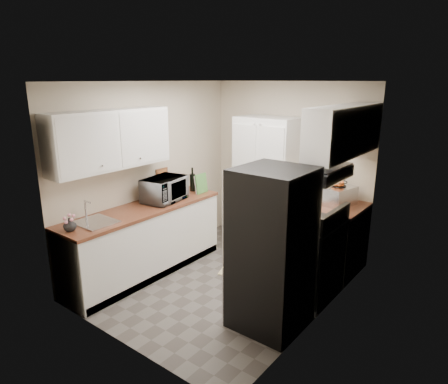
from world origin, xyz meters
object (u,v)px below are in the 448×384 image
(pantry_cabinet, at_px, (267,184))
(refrigerator, at_px, (272,250))
(microwave, at_px, (164,189))
(electric_range, at_px, (308,257))
(wine_bottle, at_px, (192,180))
(toaster_oven, at_px, (338,196))

(pantry_cabinet, relative_size, refrigerator, 1.18)
(pantry_cabinet, height_order, refrigerator, pantry_cabinet)
(microwave, bearing_deg, refrigerator, -109.67)
(electric_range, height_order, wine_bottle, wine_bottle)
(refrigerator, relative_size, toaster_oven, 3.98)
(electric_range, bearing_deg, pantry_cabinet, 141.78)
(wine_bottle, bearing_deg, electric_range, -4.88)
(electric_range, xyz_separation_m, microwave, (-1.95, -0.44, 0.61))
(refrigerator, bearing_deg, toaster_oven, 89.79)
(electric_range, bearing_deg, refrigerator, -92.48)
(toaster_oven, bearing_deg, microwave, -132.69)
(electric_range, relative_size, refrigerator, 0.66)
(toaster_oven, bearing_deg, wine_bottle, -147.47)
(electric_range, distance_m, microwave, 2.09)
(microwave, bearing_deg, pantry_cabinet, -38.78)
(electric_range, xyz_separation_m, wine_bottle, (-2.00, 0.17, 0.60))
(electric_range, distance_m, wine_bottle, 2.09)
(microwave, relative_size, toaster_oven, 1.39)
(microwave, xyz_separation_m, wine_bottle, (-0.04, 0.61, -0.00))
(electric_range, bearing_deg, microwave, -167.30)
(electric_range, xyz_separation_m, toaster_oven, (-0.03, 0.85, 0.57))
(electric_range, relative_size, toaster_oven, 2.64)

